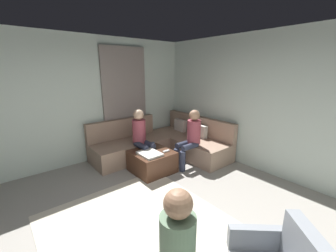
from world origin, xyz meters
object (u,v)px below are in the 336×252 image
Objects in this scene: ottoman at (152,161)px; game_remote at (166,151)px; person_on_couch_side at (142,136)px; sectional_couch at (164,143)px; person_on_armchair at (190,252)px; person_on_couch_back at (191,136)px; coffee_mug at (153,144)px.

game_remote is (0.18, 0.22, 0.22)m from ottoman.
sectional_couch is at bearing -168.32° from person_on_couch_side.
ottoman is (0.53, -0.73, -0.07)m from sectional_couch.
person_on_armchair is (2.14, -1.49, 0.21)m from game_remote.
person_on_couch_back reaches higher than sectional_couch.
sectional_couch is 0.88m from game_remote.
person_on_couch_side reaches higher than coffee_mug.
game_remote is at bearing 50.71° from ottoman.
sectional_couch is at bearing 3.83° from person_on_couch_back.
game_remote is 2.61m from person_on_armchair.
ottoman is 5.07× the size of game_remote.
sectional_couch reaches higher than coffee_mug.
person_on_couch_back is 1.02× the size of person_on_armchair.
person_on_couch_back is at bearing 78.63° from game_remote.
person_on_couch_side is 1.02× the size of person_on_armchair.
coffee_mug is 0.40m from game_remote.
person_on_armchair is at bearing -29.64° from coffee_mug.
person_on_couch_side is (-0.38, 0.01, 0.45)m from ottoman.
sectional_couch is 0.66m from coffee_mug.
ottoman is 0.64× the size of person_on_armchair.
person_on_armchair is (2.70, -1.28, -0.01)m from person_on_couch_side.
ottoman is at bearing -39.29° from coffee_mug.
person_on_couch_back is (0.82, 0.06, 0.38)m from sectional_couch.
game_remote reaches higher than ottoman.
person_on_couch_back is 1.00× the size of person_on_couch_side.
coffee_mug is at bearing 136.03° from person_on_couch_side.
game_remote is 0.64m from person_on_couch_side.
ottoman is 2.68m from person_on_armchair.
ottoman is 0.63× the size of person_on_couch_back.
sectional_couch is at bearing 119.45° from coffee_mug.
person_on_couch_back is at bearing 49.58° from coffee_mug.
ottoman is 0.59m from person_on_couch_side.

